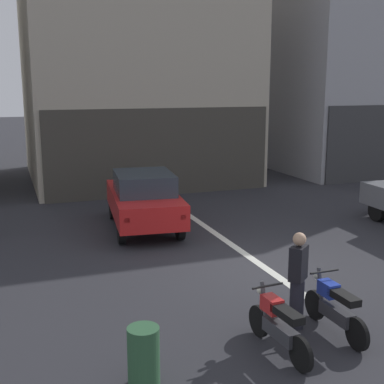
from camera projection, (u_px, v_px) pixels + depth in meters
name	position (u px, v px, depth m)	size (l,w,h in m)	color
ground_plane	(263.00, 267.00, 11.58)	(120.00, 120.00, 0.00)	#2B2B30
lane_centre_line	(179.00, 208.00, 17.09)	(0.20, 18.00, 0.01)	silver
building_mid_block	(131.00, 34.00, 21.85)	(8.80, 8.81, 12.37)	#B2A893
building_far_right	(349.00, 49.00, 25.69)	(8.99, 9.71, 11.56)	#9E9EA3
car_red_crossing_near	(144.00, 198.00, 14.45)	(2.22, 4.27, 1.64)	black
car_black_down_street	(184.00, 158.00, 22.46)	(2.16, 4.25, 1.64)	black
motorcycle_red_row_leftmost	(278.00, 324.00, 7.79)	(0.55, 1.67, 0.98)	black
motorcycle_blue_row_left_mid	(335.00, 307.00, 8.39)	(0.55, 1.67, 0.98)	black
person_by_motorcycles	(298.00, 280.00, 8.49)	(0.42, 0.40, 1.67)	#23232D
trash_bin	(144.00, 357.00, 6.91)	(0.44, 0.44, 0.85)	#2D5938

